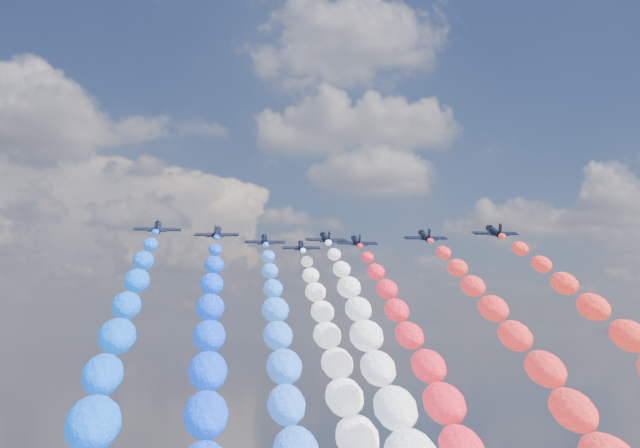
{
  "coord_description": "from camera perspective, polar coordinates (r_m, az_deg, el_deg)",
  "views": [
    {
      "loc": [
        -16.61,
        -152.32,
        82.69
      ],
      "look_at": [
        0.0,
        4.0,
        102.56
      ],
      "focal_mm": 48.21,
      "sensor_mm": 36.0,
      "label": 1
    }
  ],
  "objects": [
    {
      "name": "jet_3",
      "position": [
        163.74,
        0.38,
        -0.94
      ],
      "size": [
        8.54,
        11.29,
        5.37
      ],
      "primitive_type": null,
      "rotation": [
        0.3,
        0.0,
        0.06
      ],
      "color": "black"
    },
    {
      "name": "trail_4",
      "position": [
        115.61,
        1.4,
        -11.43
      ],
      "size": [
        6.18,
        124.14,
        56.32
      ],
      "primitive_type": null,
      "color": "white"
    },
    {
      "name": "trail_1",
      "position": [
        92.28,
        -7.63,
        -12.44
      ],
      "size": [
        6.18,
        124.14,
        56.32
      ],
      "primitive_type": null,
      "color": "#093BFF"
    },
    {
      "name": "jet_4",
      "position": [
        179.14,
        -1.25,
        -1.48
      ],
      "size": [
        8.46,
        11.23,
        5.37
      ],
      "primitive_type": null,
      "rotation": [
        0.3,
        0.0,
        -0.05
      ],
      "color": "black"
    },
    {
      "name": "trail_0",
      "position": [
        86.03,
        -14.59,
        -12.66
      ],
      "size": [
        6.18,
        124.14,
        56.32
      ],
      "primitive_type": null,
      "color": "#064FF5"
    },
    {
      "name": "trail_5",
      "position": [
        106.96,
        7.64,
        -11.71
      ],
      "size": [
        6.18,
        124.14,
        56.32
      ],
      "primitive_type": null,
      "color": "red"
    },
    {
      "name": "jet_7",
      "position": [
        156.14,
        11.49,
        -0.49
      ],
      "size": [
        8.24,
        11.08,
        5.37
      ],
      "primitive_type": null,
      "rotation": [
        0.3,
        0.0,
        -0.03
      ],
      "color": "black"
    },
    {
      "name": "jet_5",
      "position": [
        169.74,
        2.44,
        -1.15
      ],
      "size": [
        8.03,
        10.93,
        5.37
      ],
      "primitive_type": null,
      "rotation": [
        0.3,
        0.0,
        0.01
      ],
      "color": "black"
    },
    {
      "name": "jet_0",
      "position": [
        149.59,
        -10.72,
        -0.22
      ],
      "size": [
        8.59,
        11.33,
        5.37
      ],
      "primitive_type": null,
      "rotation": [
        0.3,
        0.0,
        0.06
      ],
      "color": "black"
    },
    {
      "name": "trail_6",
      "position": [
        100.36,
        15.54,
        -11.82
      ],
      "size": [
        6.18,
        124.14,
        56.32
      ],
      "primitive_type": null,
      "color": "red"
    },
    {
      "name": "jet_6",
      "position": [
        161.6,
        6.98,
        -0.8
      ],
      "size": [
        8.14,
        11.01,
        5.37
      ],
      "primitive_type": null,
      "rotation": [
        0.3,
        0.0,
        -0.02
      ],
      "color": "black"
    },
    {
      "name": "jet_2",
      "position": [
        168.0,
        -3.68,
        -1.08
      ],
      "size": [
        8.01,
        10.91,
        5.37
      ],
      "primitive_type": null,
      "rotation": [
        0.3,
        0.0,
        0.01
      ],
      "color": "black"
    },
    {
      "name": "trail_2",
      "position": [
        104.2,
        -2.3,
        -11.89
      ],
      "size": [
        6.18,
        124.14,
        56.32
      ],
      "primitive_type": null,
      "color": "#2767FF"
    },
    {
      "name": "jet_1",
      "position": [
        156.19,
        -6.86,
        -0.58
      ],
      "size": [
        8.66,
        11.38,
        5.37
      ],
      "primitive_type": null,
      "rotation": [
        0.3,
        0.0,
        -0.07
      ],
      "color": "black"
    },
    {
      "name": "trail_3",
      "position": [
        100.49,
        4.54,
        -12.05
      ],
      "size": [
        6.18,
        124.14,
        56.32
      ],
      "primitive_type": null,
      "color": "white"
    }
  ]
}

